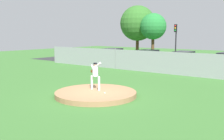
{
  "coord_description": "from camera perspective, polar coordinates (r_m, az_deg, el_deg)",
  "views": [
    {
      "loc": [
        9.66,
        -10.94,
        3.51
      ],
      "look_at": [
        0.07,
        1.41,
        1.34
      ],
      "focal_mm": 42.24,
      "sensor_mm": 36.0,
      "label": 1
    }
  ],
  "objects": [
    {
      "name": "chainlink_fence",
      "position": [
        23.2,
        13.0,
        1.43
      ],
      "size": [
        30.96,
        0.07,
        2.06
      ],
      "color": "gray",
      "rests_on": "ground_plane"
    },
    {
      "name": "traffic_cone_orange",
      "position": [
        26.74,
        20.53,
        0.41
      ],
      "size": [
        0.4,
        0.4,
        0.55
      ],
      "color": "orange",
      "rests_on": "asphalt_strip"
    },
    {
      "name": "pitcher_youth",
      "position": [
        15.18,
        -3.66,
        -0.69
      ],
      "size": [
        0.83,
        0.32,
        1.64
      ],
      "color": "silver",
      "rests_on": "pitchers_mound"
    },
    {
      "name": "parked_car_burgundy",
      "position": [
        27.66,
        15.21,
        2.05
      ],
      "size": [
        1.97,
        4.4,
        1.75
      ],
      "color": "maroon",
      "rests_on": "ground_plane"
    },
    {
      "name": "asphalt_strip",
      "position": [
        27.44,
        16.91,
        0.21
      ],
      "size": [
        44.0,
        7.0,
        0.01
      ],
      "primitive_type": "cube",
      "color": "#2B2B2D",
      "rests_on": "ground_plane"
    },
    {
      "name": "ground_plane",
      "position": [
        19.81,
        8.02,
        -2.39
      ],
      "size": [
        80.0,
        80.0,
        0.0
      ],
      "primitive_type": "plane",
      "color": "#386B2D"
    },
    {
      "name": "tree_tall_centre",
      "position": [
        42.48,
        5.56,
        10.02
      ],
      "size": [
        5.55,
        5.55,
        7.9
      ],
      "color": "#4C331E",
      "rests_on": "ground_plane"
    },
    {
      "name": "traffic_light_near",
      "position": [
        32.35,
        13.61,
        7.05
      ],
      "size": [
        0.28,
        0.46,
        4.59
      ],
      "color": "black",
      "rests_on": "ground_plane"
    },
    {
      "name": "baseball",
      "position": [
        14.36,
        -1.6,
        -5.02
      ],
      "size": [
        0.07,
        0.07,
        0.07
      ],
      "primitive_type": "sphere",
      "color": "white",
      "rests_on": "pitchers_mound"
    },
    {
      "name": "pitchers_mound",
      "position": [
        14.98,
        -3.53,
        -5.15
      ],
      "size": [
        4.6,
        4.6,
        0.27
      ],
      "primitive_type": "cylinder",
      "color": "#99704C",
      "rests_on": "ground_plane"
    },
    {
      "name": "tree_broad_right",
      "position": [
        40.0,
        8.9,
        9.27
      ],
      "size": [
        3.9,
        3.9,
        6.51
      ],
      "color": "#4C331E",
      "rests_on": "ground_plane"
    },
    {
      "name": "parked_car_teal",
      "position": [
        31.76,
        0.1,
        3.06
      ],
      "size": [
        2.11,
        4.44,
        1.75
      ],
      "color": "#146066",
      "rests_on": "ground_plane"
    },
    {
      "name": "parked_car_champagne",
      "position": [
        29.94,
        7.58,
        2.66
      ],
      "size": [
        2.14,
        4.71,
        1.71
      ],
      "color": "tan",
      "rests_on": "ground_plane"
    }
  ]
}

